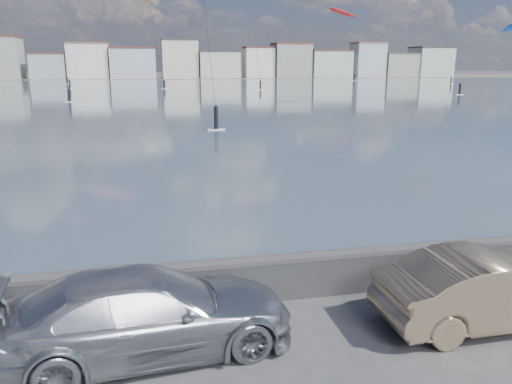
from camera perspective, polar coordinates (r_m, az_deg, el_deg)
The scene contains 8 objects.
ground at distance 9.19m, azimuth -0.93°, elevation -20.09°, with size 700.00×700.00×0.00m, color #333335.
bay_water at distance 99.08m, azimuth -11.45°, elevation 11.13°, with size 500.00×177.00×0.00m, color #394A5C.
far_shore_strip at distance 207.50m, azimuth -11.98°, elevation 12.68°, with size 500.00×60.00×0.00m, color #4C473D.
seawall at distance 11.23m, azimuth -3.66°, elevation -9.93°, with size 400.00×0.36×1.08m.
far_buildings at distance 193.45m, azimuth -11.64°, elevation 14.38°, with size 240.79×13.26×14.60m.
car_silver at distance 9.61m, azimuth -12.31°, elevation -13.31°, with size 2.20×5.42×1.57m, color #A9AAB0.
car_champagne at distance 11.39m, azimuth 25.24°, elevation -9.99°, with size 1.63×4.66×1.54m, color tan.
kitesurfer_7 at distance 174.94m, azimuth 9.80°, elevation 19.49°, with size 9.34×11.06×23.65m.
Camera 1 is at (-1.45, -7.43, 5.21)m, focal length 35.00 mm.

